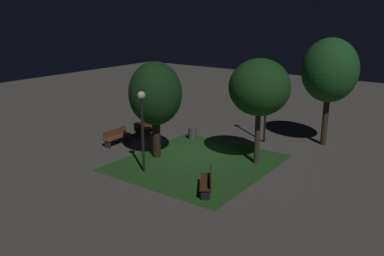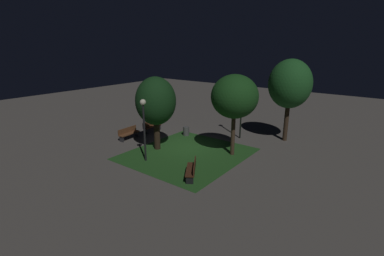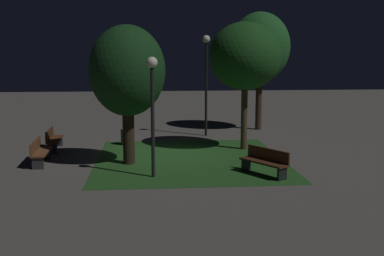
% 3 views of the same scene
% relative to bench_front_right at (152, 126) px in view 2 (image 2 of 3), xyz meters
% --- Properties ---
extents(ground_plane, '(60.00, 60.00, 0.00)m').
position_rel_bench_front_right_xyz_m(ground_plane, '(1.22, 4.57, -0.48)').
color(ground_plane, '#56514C').
extents(grass_lawn, '(7.57, 6.97, 0.01)m').
position_rel_bench_front_right_xyz_m(grass_lawn, '(2.18, 5.47, -0.48)').
color(grass_lawn, '#23511E').
rests_on(grass_lawn, ground).
extents(bench_front_right, '(1.82, 0.57, 0.88)m').
position_rel_bench_front_right_xyz_m(bench_front_right, '(0.00, 0.00, 0.00)').
color(bench_front_right, '#512D19').
rests_on(bench_front_right, ground).
extents(bench_back_row, '(1.82, 0.56, 0.88)m').
position_rel_bench_front_right_xyz_m(bench_back_row, '(2.46, -0.00, 0.00)').
color(bench_back_row, brown).
rests_on(bench_back_row, ground).
extents(bench_near_trees, '(1.76, 1.40, 0.88)m').
position_rel_bench_front_right_xyz_m(bench_near_trees, '(4.67, 7.76, 0.00)').
color(bench_near_trees, '#422314').
rests_on(bench_near_trees, ground).
extents(tree_left_canopy, '(2.95, 2.95, 5.22)m').
position_rel_bench_front_right_xyz_m(tree_left_canopy, '(0.47, 7.87, 3.35)').
color(tree_left_canopy, '#423021').
rests_on(tree_left_canopy, ground).
extents(tree_back_right, '(3.05, 3.05, 6.00)m').
position_rel_bench_front_right_xyz_m(tree_back_right, '(-4.45, 9.60, 3.74)').
color(tree_back_right, '#38281C').
rests_on(tree_back_right, ground).
extents(tree_near_wall, '(2.69, 2.69, 4.97)m').
position_rel_bench_front_right_xyz_m(tree_near_wall, '(2.67, 3.22, 2.84)').
color(tree_near_wall, '#2D2116').
rests_on(tree_near_wall, ground).
extents(lamp_post_near_wall, '(0.36, 0.36, 3.88)m').
position_rel_bench_front_right_xyz_m(lamp_post_near_wall, '(4.61, 4.09, 2.21)').
color(lamp_post_near_wall, black).
rests_on(lamp_post_near_wall, ground).
extents(lamp_post_plaza_west, '(0.36, 0.36, 4.78)m').
position_rel_bench_front_right_xyz_m(lamp_post_plaza_west, '(-2.86, 6.67, 2.74)').
color(lamp_post_plaza_west, black).
rests_on(lamp_post_plaza_west, ground).
extents(trash_bin, '(0.49, 0.49, 0.71)m').
position_rel_bench_front_right_xyz_m(trash_bin, '(-0.87, 2.95, -0.12)').
color(trash_bin, '#4C4C4C').
rests_on(trash_bin, ground).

